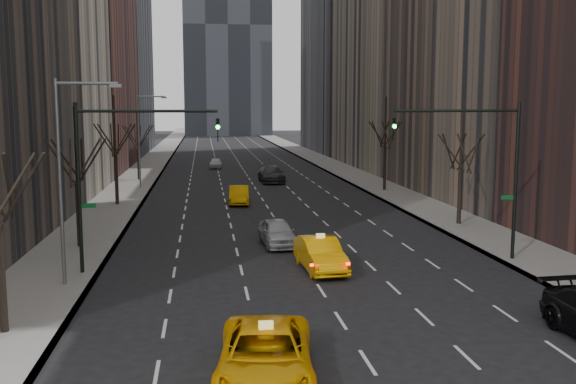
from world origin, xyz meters
name	(u,v)px	position (x,y,z in m)	size (l,w,h in m)	color
ground	(368,362)	(0.00, 0.00, 0.00)	(400.00, 400.00, 0.00)	black
sidewalk_left	(150,165)	(-12.25, 70.00, 0.07)	(4.50, 320.00, 0.15)	slate
sidewalk_right	(327,163)	(12.25, 70.00, 0.07)	(4.50, 320.00, 0.15)	slate
tree_lw_b	(77,183)	(-12.00, 18.00, 3.72)	(3.36, 3.50, 7.82)	black
tree_lw_c	(116,156)	(-12.00, 34.00, 4.04)	(3.36, 3.50, 8.74)	black
tree_lw_d	(138,148)	(-12.00, 52.00, 3.56)	(3.36, 3.50, 7.36)	black
tree_rw_b	(460,171)	(12.00, 22.00, 3.72)	(3.36, 3.50, 7.82)	black
tree_rw_c	(385,149)	(12.00, 40.00, 4.04)	(3.36, 3.50, 8.74)	black
traffic_mast_left	(115,160)	(-9.11, 12.00, 5.49)	(6.69, 0.39, 8.00)	black
traffic_mast_right	(485,156)	(9.11, 12.00, 5.49)	(6.69, 0.39, 8.00)	black
streetlight_near	(68,161)	(-10.84, 10.00, 5.62)	(2.83, 0.22, 9.00)	slate
streetlight_far	(143,131)	(-10.84, 45.00, 5.62)	(2.83, 0.22, 9.00)	slate
taxi_suv	(265,357)	(-3.32, -1.15, 0.82)	(2.73, 5.93, 1.65)	#FFB505
taxi_sedan	(320,254)	(0.60, 11.50, 0.80)	(1.70, 4.86, 1.60)	#FFAB05
silver_sedan_ahead	(277,232)	(-0.85, 17.39, 0.77)	(1.81, 4.49, 1.53)	#A5A8AD
far_taxi	(239,195)	(-2.16, 33.69, 0.75)	(1.58, 4.53, 1.49)	#E19B04
far_suv_grey	(271,174)	(2.11, 48.70, 0.86)	(2.41, 5.94, 1.72)	#28282D
far_car_white	(216,163)	(-3.47, 65.36, 0.66)	(1.56, 3.89, 1.33)	silver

